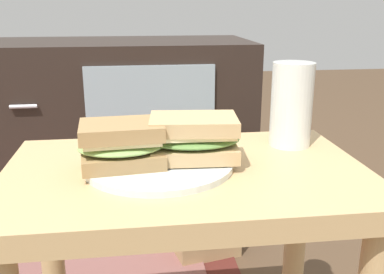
{
  "coord_description": "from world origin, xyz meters",
  "views": [
    {
      "loc": [
        -0.07,
        -0.63,
        0.7
      ],
      "look_at": [
        0.01,
        0.0,
        0.51
      ],
      "focal_mm": 41.2,
      "sensor_mm": 36.0,
      "label": 1
    }
  ],
  "objects_px": {
    "tv_cabinet": "(117,121)",
    "beer_glass": "(291,106)",
    "sandwich_back": "(193,138)",
    "sandwich_front": "(122,143)",
    "paper_bag": "(203,203)",
    "plate": "(159,164)"
  },
  "relations": [
    {
      "from": "sandwich_back",
      "to": "paper_bag",
      "type": "height_order",
      "value": "sandwich_back"
    },
    {
      "from": "tv_cabinet",
      "to": "plate",
      "type": "relative_size",
      "value": 4.16
    },
    {
      "from": "beer_glass",
      "to": "paper_bag",
      "type": "relative_size",
      "value": 0.48
    },
    {
      "from": "tv_cabinet",
      "to": "plate",
      "type": "distance_m",
      "value": 0.96
    },
    {
      "from": "plate",
      "to": "sandwich_back",
      "type": "height_order",
      "value": "sandwich_back"
    },
    {
      "from": "paper_bag",
      "to": "sandwich_back",
      "type": "bearing_deg",
      "value": -100.77
    },
    {
      "from": "paper_bag",
      "to": "plate",
      "type": "bearing_deg",
      "value": -106.52
    },
    {
      "from": "plate",
      "to": "paper_bag",
      "type": "bearing_deg",
      "value": 73.48
    },
    {
      "from": "plate",
      "to": "paper_bag",
      "type": "height_order",
      "value": "plate"
    },
    {
      "from": "tv_cabinet",
      "to": "sandwich_back",
      "type": "bearing_deg",
      "value": -80.42
    },
    {
      "from": "beer_glass",
      "to": "sandwich_back",
      "type": "bearing_deg",
      "value": -156.65
    },
    {
      "from": "sandwich_front",
      "to": "sandwich_back",
      "type": "height_order",
      "value": "sandwich_back"
    },
    {
      "from": "paper_bag",
      "to": "tv_cabinet",
      "type": "bearing_deg",
      "value": 120.42
    },
    {
      "from": "beer_glass",
      "to": "paper_bag",
      "type": "bearing_deg",
      "value": 101.84
    },
    {
      "from": "plate",
      "to": "beer_glass",
      "type": "relative_size",
      "value": 1.56
    },
    {
      "from": "sandwich_front",
      "to": "paper_bag",
      "type": "height_order",
      "value": "sandwich_front"
    },
    {
      "from": "tv_cabinet",
      "to": "sandwich_front",
      "type": "distance_m",
      "value": 0.97
    },
    {
      "from": "beer_glass",
      "to": "paper_bag",
      "type": "distance_m",
      "value": 0.58
    },
    {
      "from": "paper_bag",
      "to": "beer_glass",
      "type": "bearing_deg",
      "value": -78.16
    },
    {
      "from": "tv_cabinet",
      "to": "beer_glass",
      "type": "distance_m",
      "value": 0.95
    },
    {
      "from": "sandwich_front",
      "to": "sandwich_back",
      "type": "relative_size",
      "value": 0.94
    },
    {
      "from": "sandwich_front",
      "to": "beer_glass",
      "type": "distance_m",
      "value": 0.31
    }
  ]
}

